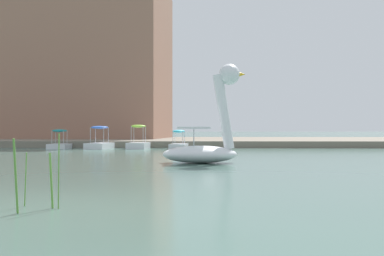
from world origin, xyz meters
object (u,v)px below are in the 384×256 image
object	(u,v)px
swan_boat	(207,137)
pedal_boat_cyan	(179,143)
pedal_boat_teal	(60,143)
tree_broadleaf_left	(54,94)
pedal_boat_blue	(99,143)
pedal_boat_lime	(138,143)

from	to	relation	value
swan_boat	pedal_boat_cyan	bearing A→B (deg)	97.91
pedal_boat_teal	tree_broadleaf_left	distance (m)	13.62
pedal_boat_blue	tree_broadleaf_left	world-z (taller)	tree_broadleaf_left
pedal_boat_blue	pedal_boat_teal	world-z (taller)	pedal_boat_blue
pedal_boat_blue	pedal_boat_teal	size ratio (longest dim) A/B	1.29
pedal_boat_cyan	pedal_boat_teal	size ratio (longest dim) A/B	1.07
pedal_boat_cyan	swan_boat	bearing A→B (deg)	-82.09
pedal_boat_lime	pedal_boat_teal	xyz separation A→B (m)	(-5.51, 0.05, -0.02)
pedal_boat_teal	pedal_boat_lime	bearing A→B (deg)	-0.55
tree_broadleaf_left	pedal_boat_cyan	bearing A→B (deg)	-44.16
swan_boat	pedal_boat_cyan	distance (m)	13.81
swan_boat	pedal_boat_teal	size ratio (longest dim) A/B	1.95
pedal_boat_cyan	pedal_boat_blue	xyz separation A→B (m)	(-5.44, -0.12, 0.04)
pedal_boat_cyan	pedal_boat_teal	bearing A→B (deg)	178.75
pedal_boat_blue	tree_broadleaf_left	size ratio (longest dim) A/B	0.38
pedal_boat_lime	pedal_boat_cyan	bearing A→B (deg)	-2.64
pedal_boat_lime	pedal_boat_blue	distance (m)	2.66
pedal_boat_teal	tree_broadleaf_left	size ratio (longest dim) A/B	0.30
pedal_boat_cyan	tree_broadleaf_left	xyz separation A→B (m)	(-12.70, 12.33, 4.32)
pedal_boat_cyan	tree_broadleaf_left	world-z (taller)	tree_broadleaf_left
pedal_boat_lime	pedal_boat_blue	size ratio (longest dim) A/B	0.82
tree_broadleaf_left	pedal_boat_lime	bearing A→B (deg)	-50.93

